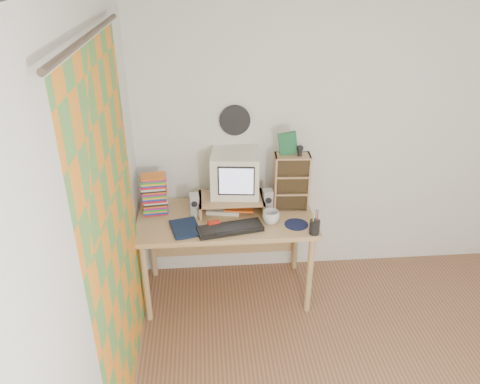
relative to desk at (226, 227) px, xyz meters
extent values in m
plane|color=white|center=(1.03, 0.31, 0.63)|extent=(3.50, 0.00, 3.50)
plane|color=white|center=(-0.72, -1.44, 0.63)|extent=(0.00, 3.50, 3.50)
plane|color=orange|center=(-0.68, -0.96, 0.53)|extent=(0.00, 2.20, 2.20)
cylinder|color=black|center=(0.10, 0.29, 0.81)|extent=(0.25, 0.02, 0.25)
cube|color=tan|center=(0.00, -0.06, 0.11)|extent=(1.40, 0.70, 0.04)
cube|color=tan|center=(0.00, 0.27, -0.24)|extent=(1.33, 0.02, 0.41)
cylinder|color=tan|center=(-0.64, -0.35, -0.26)|extent=(0.05, 0.05, 0.71)
cylinder|color=tan|center=(0.64, -0.35, -0.26)|extent=(0.05, 0.05, 0.71)
cylinder|color=tan|center=(-0.64, 0.23, -0.26)|extent=(0.05, 0.05, 0.71)
cylinder|color=tan|center=(0.64, 0.23, -0.26)|extent=(0.05, 0.05, 0.71)
cube|color=tan|center=(-0.20, 0.04, 0.19)|extent=(0.02, 0.30, 0.12)
cube|color=tan|center=(0.30, 0.04, 0.19)|extent=(0.02, 0.30, 0.12)
cube|color=tan|center=(0.05, 0.04, 0.24)|extent=(0.52, 0.30, 0.02)
cube|color=#EAE9CE|center=(0.08, 0.09, 0.43)|extent=(0.40, 0.40, 0.35)
cube|color=silver|center=(-0.25, -0.02, 0.23)|extent=(0.08, 0.08, 0.19)
cube|color=silver|center=(0.34, -0.02, 0.23)|extent=(0.08, 0.08, 0.20)
cube|color=black|center=(0.02, -0.28, 0.15)|extent=(0.51, 0.26, 0.03)
cube|color=tan|center=(0.54, 0.04, 0.37)|extent=(0.29, 0.17, 0.47)
imported|color=silver|center=(0.34, -0.19, 0.19)|extent=(0.16, 0.16, 0.10)
imported|color=#101C3A|center=(-0.42, -0.26, 0.16)|extent=(0.28, 0.24, 0.05)
cylinder|color=black|center=(0.54, -0.23, 0.14)|extent=(0.20, 0.20, 0.00)
cube|color=red|center=(-0.10, -0.21, 0.16)|extent=(0.10, 0.07, 0.04)
cube|color=#1A5D35|center=(0.49, 0.06, 0.69)|extent=(0.14, 0.04, 0.18)
camera|label=1|loc=(-0.15, -3.28, 2.01)|focal=35.00mm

